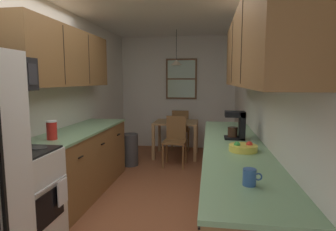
{
  "coord_description": "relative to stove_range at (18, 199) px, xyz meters",
  "views": [
    {
      "loc": [
        0.73,
        -2.76,
        1.55
      ],
      "look_at": [
        0.14,
        1.17,
        1.05
      ],
      "focal_mm": 29.64,
      "sensor_mm": 36.0,
      "label": 1
    }
  ],
  "objects": [
    {
      "name": "ground_plane",
      "position": [
        0.99,
        1.56,
        -0.47
      ],
      "size": [
        12.0,
        12.0,
        0.0
      ],
      "primitive_type": "plane",
      "color": "brown"
    },
    {
      "name": "wall_left",
      "position": [
        -0.36,
        1.56,
        0.8
      ],
      "size": [
        0.1,
        9.0,
        2.55
      ],
      "primitive_type": "cube",
      "color": "silver",
      "rests_on": "ground"
    },
    {
      "name": "wall_right",
      "position": [
        2.34,
        1.56,
        0.8
      ],
      "size": [
        0.1,
        9.0,
        2.55
      ],
      "primitive_type": "cube",
      "color": "silver",
      "rests_on": "ground"
    },
    {
      "name": "wall_back",
      "position": [
        0.99,
        4.21,
        0.8
      ],
      "size": [
        4.4,
        0.1,
        2.55
      ],
      "primitive_type": "cube",
      "color": "silver",
      "rests_on": "ground"
    },
    {
      "name": "ceiling_slab",
      "position": [
        0.99,
        1.56,
        2.12
      ],
      "size": [
        4.4,
        9.0,
        0.08
      ],
      "primitive_type": "cube",
      "color": "white"
    },
    {
      "name": "stove_range",
      "position": [
        0.0,
        0.0,
        0.0
      ],
      "size": [
        0.66,
        0.62,
        1.1
      ],
      "color": "white",
      "rests_on": "ground"
    },
    {
      "name": "counter_left",
      "position": [
        -0.01,
        1.31,
        -0.02
      ],
      "size": [
        0.64,
        2.01,
        0.9
      ],
      "color": "brown",
      "rests_on": "ground"
    },
    {
      "name": "upper_cabinets_left",
      "position": [
        -0.15,
        1.26,
        1.38
      ],
      "size": [
        0.33,
        2.09,
        0.75
      ],
      "color": "brown"
    },
    {
      "name": "counter_right",
      "position": [
        1.99,
        0.66,
        -0.02
      ],
      "size": [
        0.64,
        3.23,
        0.9
      ],
      "color": "brown",
      "rests_on": "ground"
    },
    {
      "name": "upper_cabinets_right",
      "position": [
        2.13,
        0.61,
        1.41
      ],
      "size": [
        0.33,
        2.91,
        0.76
      ],
      "color": "brown"
    },
    {
      "name": "dining_table",
      "position": [
        1.06,
        3.35,
        0.13
      ],
      "size": [
        0.87,
        0.74,
        0.73
      ],
      "color": "#A87F51",
      "rests_on": "ground"
    },
    {
      "name": "dining_chair_near",
      "position": [
        1.12,
        2.78,
        0.03
      ],
      "size": [
        0.42,
        0.42,
        0.9
      ],
      "color": "brown",
      "rests_on": "ground"
    },
    {
      "name": "dining_chair_far",
      "position": [
        1.1,
        3.93,
        0.03
      ],
      "size": [
        0.4,
        0.4,
        0.9
      ],
      "color": "brown",
      "rests_on": "ground"
    },
    {
      "name": "pendant_light",
      "position": [
        1.06,
        3.35,
        1.44
      ],
      "size": [
        0.25,
        0.25,
        0.69
      ],
      "color": "black"
    },
    {
      "name": "back_window",
      "position": [
        1.09,
        4.13,
        1.12
      ],
      "size": [
        0.7,
        0.05,
        0.92
      ],
      "color": "brown"
    },
    {
      "name": "trash_bin",
      "position": [
        0.29,
        2.63,
        -0.18
      ],
      "size": [
        0.3,
        0.3,
        0.58
      ],
      "primitive_type": "cylinder",
      "color": "#3F3F42",
      "rests_on": "ground"
    },
    {
      "name": "storage_canister",
      "position": [
        -0.01,
        0.62,
        0.54
      ],
      "size": [
        0.11,
        0.11,
        0.21
      ],
      "color": "red",
      "rests_on": "counter_left"
    },
    {
      "name": "dish_towel",
      "position": [
        0.35,
        0.16,
        0.03
      ],
      "size": [
        0.02,
        0.16,
        0.24
      ],
      "primitive_type": "cube",
      "color": "white"
    },
    {
      "name": "coffee_maker",
      "position": [
        2.04,
        0.95,
        0.59
      ],
      "size": [
        0.22,
        0.18,
        0.31
      ],
      "color": "black",
      "rests_on": "counter_right"
    },
    {
      "name": "mug_by_coffeemaker",
      "position": [
        1.99,
        -0.47,
        0.48
      ],
      "size": [
        0.12,
        0.08,
        0.11
      ],
      "color": "#335999",
      "rests_on": "counter_right"
    },
    {
      "name": "fruit_bowl",
      "position": [
        2.05,
        0.4,
        0.46
      ],
      "size": [
        0.26,
        0.26,
        0.09
      ],
      "color": "#E5D14C",
      "rests_on": "counter_right"
    },
    {
      "name": "table_serving_bowl",
      "position": [
        1.11,
        3.42,
        0.28
      ],
      "size": [
        0.19,
        0.19,
        0.06
      ],
      "primitive_type": "cylinder",
      "color": "#4C7299",
      "rests_on": "dining_table"
    }
  ]
}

